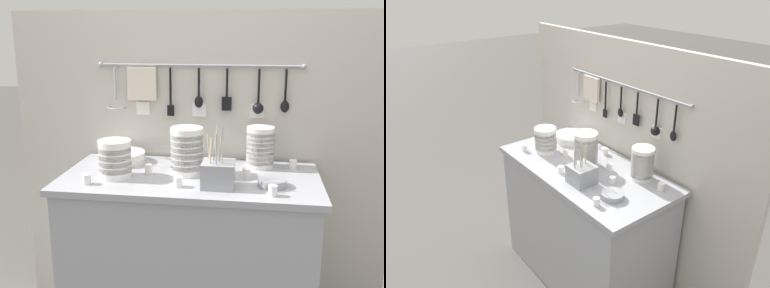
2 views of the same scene
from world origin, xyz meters
The scene contains 16 objects.
counter centered at (0.00, 0.00, 0.45)m, with size 1.19×0.60×0.89m.
back_wall centered at (0.00, 0.33, 0.83)m, with size 1.99×0.11×1.65m.
bowl_stack_nested_right centered at (0.32, 0.18, 1.00)m, with size 0.13×0.13×0.20m.
bowl_stack_wide_centre centered at (-0.34, -0.07, 0.98)m, with size 0.15×0.15×0.17m.
bowl_stack_back_corner centered at (-0.02, 0.02, 1.01)m, with size 0.15×0.15×0.22m.
plate_stack centered at (-0.37, 0.16, 0.92)m, with size 0.23×0.23×0.05m.
steel_mixing_bowl centered at (0.37, -0.10, 0.91)m, with size 0.13×0.13×0.03m.
cutlery_caddy centered at (0.14, -0.13, 0.95)m, with size 0.14×0.14×0.27m.
cup_front_left centered at (0.37, -0.22, 0.92)m, with size 0.04×0.04×0.05m.
cup_edge_near centered at (0.26, 0.00, 0.92)m, with size 0.04×0.04×0.05m.
cup_beside_plates centered at (-0.03, -0.16, 0.92)m, with size 0.04×0.04×0.05m.
cup_mid_row centered at (-0.43, -0.19, 0.92)m, with size 0.04×0.04×0.05m.
cup_by_caddy centered at (-0.06, 0.22, 0.92)m, with size 0.04×0.04×0.05m.
cup_back_right centered at (-0.20, -0.01, 0.92)m, with size 0.04×0.04×0.05m.
cup_back_left centered at (0.13, 0.09, 0.92)m, with size 0.04×0.04×0.05m.
cup_centre centered at (0.48, 0.17, 0.92)m, with size 0.04×0.04×0.05m.
Camera 1 is at (0.30, -1.96, 1.55)m, focal length 42.00 mm.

